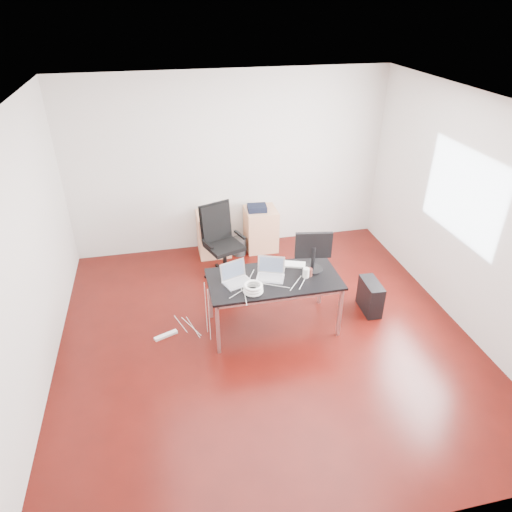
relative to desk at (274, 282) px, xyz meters
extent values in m
plane|color=#390906|center=(-0.14, -0.18, -0.68)|extent=(5.00, 5.00, 0.00)
plane|color=silver|center=(-0.14, -0.18, 2.12)|extent=(5.00, 5.00, 0.00)
plane|color=silver|center=(-0.14, 2.32, 0.72)|extent=(5.00, 0.00, 5.00)
plane|color=silver|center=(-0.14, -2.68, 0.72)|extent=(5.00, 0.00, 5.00)
plane|color=silver|center=(-2.64, -0.18, 0.72)|extent=(0.00, 5.00, 5.00)
plane|color=silver|center=(2.36, -0.18, 0.72)|extent=(0.00, 5.00, 5.00)
plane|color=white|center=(2.34, 0.02, 0.92)|extent=(0.00, 1.50, 1.50)
cube|color=black|center=(0.00, 0.00, 0.04)|extent=(1.60, 0.80, 0.03)
cube|color=silver|center=(-0.75, -0.35, -0.33)|extent=(0.04, 0.04, 0.70)
cube|color=silver|center=(-0.75, 0.35, -0.33)|extent=(0.04, 0.04, 0.70)
cube|color=silver|center=(0.75, -0.35, -0.33)|extent=(0.04, 0.04, 0.70)
cube|color=silver|center=(0.75, 0.35, -0.33)|extent=(0.04, 0.04, 0.70)
cylinder|color=black|center=(-0.41, 1.31, -0.44)|extent=(0.06, 0.06, 0.47)
cube|color=black|center=(-0.41, 1.31, -0.18)|extent=(0.61, 0.60, 0.06)
cube|color=black|center=(-0.49, 1.52, 0.13)|extent=(0.47, 0.25, 0.55)
cube|color=tan|center=(-0.47, 2.05, -0.33)|extent=(0.50, 0.50, 0.70)
cube|color=tan|center=(0.31, 2.05, -0.33)|extent=(0.50, 0.50, 0.70)
cube|color=black|center=(1.35, 0.05, -0.46)|extent=(0.22, 0.46, 0.44)
cylinder|color=black|center=(-0.09, 1.92, -0.54)|extent=(0.25, 0.25, 0.28)
cube|color=white|center=(-1.36, 0.08, -0.66)|extent=(0.30, 0.17, 0.04)
cube|color=silver|center=(-0.45, -0.02, 0.06)|extent=(0.39, 0.33, 0.01)
cube|color=silver|center=(-0.48, 0.09, 0.18)|extent=(0.33, 0.16, 0.22)
cube|color=#475166|center=(-0.48, 0.08, 0.18)|extent=(0.29, 0.13, 0.18)
cube|color=silver|center=(-0.05, 0.00, 0.06)|extent=(0.39, 0.34, 0.01)
cube|color=silver|center=(-0.01, 0.10, 0.18)|extent=(0.32, 0.16, 0.22)
cube|color=#475166|center=(-0.01, 0.10, 0.18)|extent=(0.28, 0.14, 0.18)
cylinder|color=black|center=(0.52, 0.09, 0.06)|extent=(0.26, 0.26, 0.02)
cylinder|color=black|center=(0.52, 0.09, 0.22)|extent=(0.05, 0.05, 0.30)
cube|color=black|center=(0.52, 0.10, 0.39)|extent=(0.45, 0.12, 0.34)
cube|color=#475166|center=(0.52, 0.13, 0.39)|extent=(0.39, 0.07, 0.29)
cube|color=white|center=(0.25, 0.26, 0.06)|extent=(0.46, 0.28, 0.02)
cylinder|color=white|center=(0.39, -0.06, 0.11)|extent=(0.10, 0.10, 0.12)
cylinder|color=#5B271F|center=(0.43, -0.04, 0.10)|extent=(0.10, 0.10, 0.10)
torus|color=white|center=(-0.31, -0.23, 0.07)|extent=(0.24, 0.24, 0.04)
torus|color=white|center=(-0.31, -0.23, 0.11)|extent=(0.23, 0.23, 0.04)
torus|color=white|center=(-0.31, -0.23, 0.14)|extent=(0.22, 0.22, 0.04)
cube|color=white|center=(-0.23, -0.20, 0.07)|extent=(0.09, 0.09, 0.03)
cube|color=#9E9E9E|center=(-0.42, 2.08, 0.11)|extent=(0.11, 0.10, 0.18)
cube|color=black|center=(0.24, 2.02, 0.07)|extent=(0.32, 0.26, 0.09)
camera|label=1|loc=(-1.20, -4.48, 3.08)|focal=32.00mm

